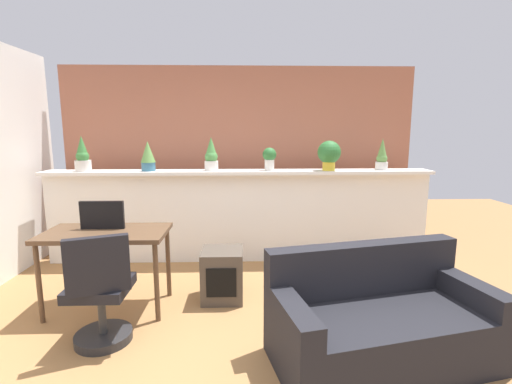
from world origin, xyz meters
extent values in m
plane|color=#9E7042|center=(0.00, 0.00, 0.00)|extent=(12.00, 12.00, 0.00)
cube|color=white|center=(0.00, 2.00, 0.56)|extent=(4.75, 0.16, 1.12)
cube|color=white|center=(0.00, 1.96, 1.14)|extent=(4.75, 0.34, 0.04)
cube|color=#AD664C|center=(0.00, 2.60, 1.25)|extent=(4.75, 0.10, 2.50)
cylinder|color=silver|center=(-1.88, 1.94, 1.23)|extent=(0.19, 0.19, 0.13)
sphere|color=#3D843D|center=(-1.88, 1.94, 1.34)|extent=(0.15, 0.15, 0.15)
cone|color=#3D843D|center=(-1.88, 1.94, 1.48)|extent=(0.13, 0.13, 0.22)
cylinder|color=#386B84|center=(-1.10, 1.95, 1.21)|extent=(0.17, 0.17, 0.11)
cone|color=#669E4C|center=(-1.10, 1.95, 1.40)|extent=(0.18, 0.18, 0.26)
cylinder|color=silver|center=(-0.34, 1.98, 1.22)|extent=(0.17, 0.17, 0.12)
sphere|color=#4C9347|center=(-0.34, 1.98, 1.33)|extent=(0.16, 0.16, 0.16)
cone|color=#4C9347|center=(-0.34, 1.98, 1.46)|extent=(0.13, 0.13, 0.21)
cylinder|color=silver|center=(0.38, 1.96, 1.23)|extent=(0.12, 0.12, 0.13)
sphere|color=#2D7033|center=(0.38, 1.96, 1.36)|extent=(0.17, 0.17, 0.17)
cylinder|color=gold|center=(1.10, 1.92, 1.22)|extent=(0.15, 0.15, 0.12)
sphere|color=#2D7033|center=(1.10, 1.92, 1.39)|extent=(0.28, 0.28, 0.28)
cylinder|color=silver|center=(1.78, 1.97, 1.21)|extent=(0.15, 0.15, 0.10)
sphere|color=#669E4C|center=(1.78, 1.97, 1.30)|extent=(0.13, 0.13, 0.13)
cone|color=#669E4C|center=(1.78, 1.97, 1.44)|extent=(0.11, 0.11, 0.23)
cylinder|color=brown|center=(-1.70, 0.47, 0.35)|extent=(0.04, 0.04, 0.71)
cylinder|color=brown|center=(-0.70, 0.47, 0.35)|extent=(0.04, 0.04, 0.71)
cylinder|color=brown|center=(-1.70, 0.97, 0.35)|extent=(0.04, 0.04, 0.71)
cylinder|color=brown|center=(-0.70, 0.97, 0.35)|extent=(0.04, 0.04, 0.71)
cube|color=brown|center=(-1.20, 0.72, 0.73)|extent=(1.10, 0.60, 0.04)
cube|color=black|center=(-1.25, 0.80, 0.88)|extent=(0.40, 0.04, 0.26)
cylinder|color=#262628|center=(-1.06, 0.17, 0.04)|extent=(0.44, 0.44, 0.07)
cylinder|color=#333333|center=(-1.06, 0.17, 0.24)|extent=(0.06, 0.06, 0.34)
cube|color=black|center=(-1.06, 0.17, 0.45)|extent=(0.44, 0.44, 0.08)
cube|color=black|center=(-0.99, -0.01, 0.70)|extent=(0.44, 0.22, 0.42)
cube|color=#4C4238|center=(-0.16, 0.89, 0.25)|extent=(0.40, 0.40, 0.50)
cube|color=black|center=(-0.16, 0.70, 0.25)|extent=(0.28, 0.04, 0.28)
cube|color=black|center=(1.05, -0.17, 0.20)|extent=(1.69, 1.08, 0.40)
cube|color=black|center=(0.98, 0.12, 0.60)|extent=(1.56, 0.50, 0.40)
cube|color=black|center=(0.37, -0.33, 0.48)|extent=(0.32, 0.78, 0.16)
cube|color=black|center=(1.73, -0.02, 0.48)|extent=(0.32, 0.78, 0.16)
camera|label=1|loc=(0.06, -2.58, 1.67)|focal=25.96mm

